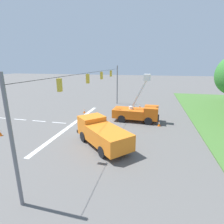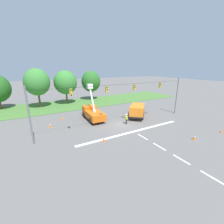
{
  "view_description": "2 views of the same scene",
  "coord_description": "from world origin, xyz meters",
  "views": [
    {
      "loc": [
        19.62,
        6.69,
        7.54
      ],
      "look_at": [
        -1.88,
        1.61,
        1.39
      ],
      "focal_mm": 28.0,
      "sensor_mm": 36.0,
      "label": 1
    },
    {
      "loc": [
        -12.84,
        -19.17,
        9.16
      ],
      "look_at": [
        -1.21,
        1.16,
        2.08
      ],
      "focal_mm": 24.0,
      "sensor_mm": 36.0,
      "label": 2
    }
  ],
  "objects": [
    {
      "name": "traffic_cone_foreground_left",
      "position": [
        -5.19,
        -3.67,
        0.34
      ],
      "size": [
        0.36,
        0.36,
        0.69
      ],
      "color": "orange",
      "rests_on": "ground"
    },
    {
      "name": "utility_truck_support_near",
      "position": [
        4.99,
        2.26,
        1.26
      ],
      "size": [
        6.29,
        6.46,
        2.38
      ],
      "color": "orange",
      "rests_on": "ground"
    },
    {
      "name": "utility_truck_bucket_lift",
      "position": [
        -3.08,
        4.82,
        1.29
      ],
      "size": [
        2.73,
        6.18,
        6.27
      ],
      "color": "orange",
      "rests_on": "ground"
    },
    {
      "name": "ground_plane",
      "position": [
        0.0,
        0.0,
        0.0
      ],
      "size": [
        200.0,
        200.0,
        0.0
      ],
      "primitive_type": "plane",
      "color": "#605E5B"
    },
    {
      "name": "signal_gantry",
      "position": [
        -0.04,
        -0.0,
        4.58
      ],
      "size": [
        26.2,
        0.33,
        7.2
      ],
      "color": "slate",
      "rests_on": "ground"
    },
    {
      "name": "traffic_cone_foreground_right",
      "position": [
        -1.69,
        7.69,
        0.34
      ],
      "size": [
        0.36,
        0.36,
        0.7
      ],
      "color": "orange",
      "rests_on": "ground"
    },
    {
      "name": "traffic_cone_lane_edge_a",
      "position": [
        -10.44,
        4.61,
        0.38
      ],
      "size": [
        0.36,
        0.36,
        0.76
      ],
      "color": "orange",
      "rests_on": "ground"
    },
    {
      "name": "traffic_cone_mid_left",
      "position": [
        5.32,
        -9.12,
        0.38
      ],
      "size": [
        0.36,
        0.36,
        0.76
      ],
      "color": "orange",
      "rests_on": "ground"
    },
    {
      "name": "road_worker",
      "position": [
        0.83,
        -0.11,
        1.0
      ],
      "size": [
        0.34,
        0.63,
        1.77
      ],
      "color": "#383842",
      "rests_on": "ground"
    },
    {
      "name": "lane_markings",
      "position": [
        0.0,
        -4.63,
        0.0
      ],
      "size": [
        17.6,
        15.25,
        0.01
      ],
      "color": "silver",
      "rests_on": "ground"
    },
    {
      "name": "traffic_cone_near_bucket",
      "position": [
        -7.94,
        7.22,
        0.35
      ],
      "size": [
        0.36,
        0.36,
        0.71
      ],
      "color": "orange",
      "rests_on": "ground"
    }
  ]
}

